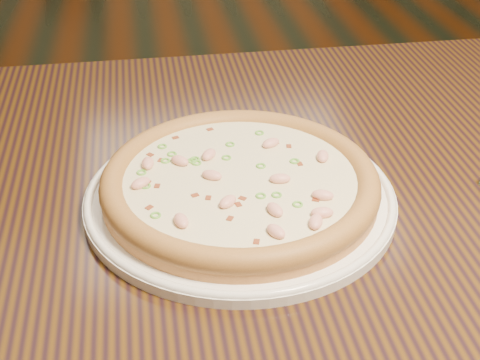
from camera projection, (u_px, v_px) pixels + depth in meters
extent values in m
plane|color=black|center=(339.00, 245.00, 1.91)|extent=(9.00, 9.00, 0.00)
cube|color=black|center=(327.00, 184.00, 0.85)|extent=(1.20, 0.80, 0.04)
cylinder|color=white|center=(240.00, 197.00, 0.78)|extent=(0.36, 0.36, 0.01)
torus|color=white|center=(240.00, 193.00, 0.77)|extent=(0.36, 0.36, 0.01)
cylinder|color=tan|center=(240.00, 187.00, 0.77)|extent=(0.32, 0.32, 0.02)
torus|color=#B37437|center=(240.00, 180.00, 0.76)|extent=(0.32, 0.32, 0.03)
cylinder|color=beige|center=(240.00, 178.00, 0.76)|extent=(0.27, 0.27, 0.00)
ellipsoid|color=#F2B29E|center=(280.00, 179.00, 0.75)|extent=(0.03, 0.02, 0.01)
ellipsoid|color=#F2B29E|center=(275.00, 210.00, 0.70)|extent=(0.02, 0.03, 0.01)
ellipsoid|color=#F2B29E|center=(316.00, 222.00, 0.68)|extent=(0.02, 0.03, 0.01)
ellipsoid|color=#F2B29E|center=(228.00, 202.00, 0.71)|extent=(0.03, 0.03, 0.01)
ellipsoid|color=#F2B29E|center=(180.00, 161.00, 0.78)|extent=(0.03, 0.03, 0.01)
ellipsoid|color=#F2B29E|center=(323.00, 156.00, 0.79)|extent=(0.02, 0.03, 0.01)
ellipsoid|color=#F2B29E|center=(322.00, 213.00, 0.69)|extent=(0.03, 0.02, 0.01)
ellipsoid|color=#F2B29E|center=(148.00, 163.00, 0.78)|extent=(0.02, 0.03, 0.01)
ellipsoid|color=#F2B29E|center=(209.00, 155.00, 0.79)|extent=(0.03, 0.03, 0.01)
ellipsoid|color=#F2B29E|center=(323.00, 195.00, 0.72)|extent=(0.03, 0.02, 0.01)
ellipsoid|color=#F2B29E|center=(271.00, 143.00, 0.82)|extent=(0.03, 0.02, 0.01)
ellipsoid|color=#F2B29E|center=(141.00, 183.00, 0.74)|extent=(0.03, 0.03, 0.01)
ellipsoid|color=#F2B29E|center=(181.00, 221.00, 0.68)|extent=(0.02, 0.03, 0.01)
ellipsoid|color=#F2B29E|center=(276.00, 231.00, 0.67)|extent=(0.02, 0.03, 0.01)
ellipsoid|color=#F2B29E|center=(212.00, 175.00, 0.76)|extent=(0.03, 0.02, 0.01)
cube|color=maroon|center=(256.00, 242.00, 0.66)|extent=(0.01, 0.01, 0.00)
cube|color=maroon|center=(230.00, 219.00, 0.69)|extent=(0.01, 0.01, 0.00)
cube|color=maroon|center=(176.00, 138.00, 0.84)|extent=(0.01, 0.01, 0.00)
cube|color=maroon|center=(275.00, 144.00, 0.82)|extent=(0.01, 0.01, 0.00)
cube|color=maroon|center=(316.00, 201.00, 0.72)|extent=(0.01, 0.01, 0.00)
cube|color=maroon|center=(242.00, 199.00, 0.72)|extent=(0.01, 0.01, 0.00)
cube|color=maroon|center=(289.00, 147.00, 0.82)|extent=(0.01, 0.01, 0.00)
cube|color=maroon|center=(300.00, 164.00, 0.78)|extent=(0.01, 0.01, 0.00)
cube|color=maroon|center=(161.00, 161.00, 0.79)|extent=(0.01, 0.01, 0.00)
cube|color=maroon|center=(149.00, 208.00, 0.71)|extent=(0.01, 0.01, 0.00)
cube|color=maroon|center=(195.00, 196.00, 0.73)|extent=(0.01, 0.01, 0.00)
cube|color=maroon|center=(238.00, 205.00, 0.71)|extent=(0.01, 0.01, 0.00)
cube|color=maroon|center=(148.00, 183.00, 0.75)|extent=(0.01, 0.01, 0.00)
cube|color=maroon|center=(210.00, 130.00, 0.85)|extent=(0.01, 0.01, 0.00)
cube|color=maroon|center=(208.00, 199.00, 0.72)|extent=(0.01, 0.01, 0.00)
cube|color=maroon|center=(157.00, 187.00, 0.74)|extent=(0.01, 0.01, 0.00)
cube|color=maroon|center=(150.00, 155.00, 0.80)|extent=(0.01, 0.01, 0.00)
torus|color=#5FAE37|center=(230.00, 144.00, 0.82)|extent=(0.02, 0.02, 0.00)
torus|color=#5FAE37|center=(141.00, 173.00, 0.77)|extent=(0.02, 0.02, 0.00)
torus|color=#5FAE37|center=(295.00, 161.00, 0.79)|extent=(0.02, 0.02, 0.00)
torus|color=#5FAE37|center=(156.00, 215.00, 0.70)|extent=(0.01, 0.01, 0.00)
torus|color=#5FAE37|center=(298.00, 204.00, 0.71)|extent=(0.02, 0.02, 0.00)
torus|color=#5FAE37|center=(195.00, 159.00, 0.79)|extent=(0.02, 0.02, 0.00)
torus|color=#5FAE37|center=(196.00, 163.00, 0.78)|extent=(0.02, 0.02, 0.00)
torus|color=#5FAE37|center=(192.00, 161.00, 0.79)|extent=(0.02, 0.02, 0.00)
torus|color=#5FAE37|center=(146.00, 186.00, 0.74)|extent=(0.01, 0.01, 0.00)
torus|color=#5FAE37|center=(162.00, 147.00, 0.82)|extent=(0.02, 0.02, 0.00)
torus|color=#5FAE37|center=(165.00, 161.00, 0.79)|extent=(0.01, 0.01, 0.00)
torus|color=#5FAE37|center=(172.00, 154.00, 0.80)|extent=(0.01, 0.01, 0.00)
torus|color=#5FAE37|center=(226.00, 158.00, 0.79)|extent=(0.01, 0.01, 0.00)
torus|color=#5FAE37|center=(261.00, 166.00, 0.78)|extent=(0.01, 0.01, 0.00)
torus|color=#5FAE37|center=(277.00, 195.00, 0.73)|extent=(0.02, 0.02, 0.00)
torus|color=#5FAE37|center=(259.00, 133.00, 0.84)|extent=(0.01, 0.01, 0.00)
torus|color=#5FAE37|center=(294.00, 161.00, 0.79)|extent=(0.01, 0.01, 0.00)
torus|color=#5FAE37|center=(261.00, 196.00, 0.73)|extent=(0.01, 0.01, 0.00)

